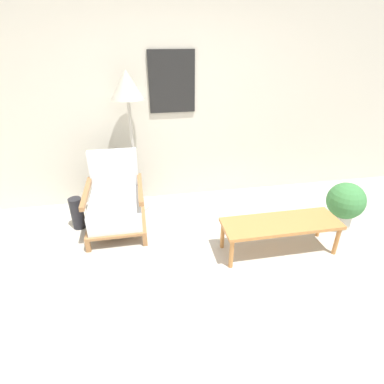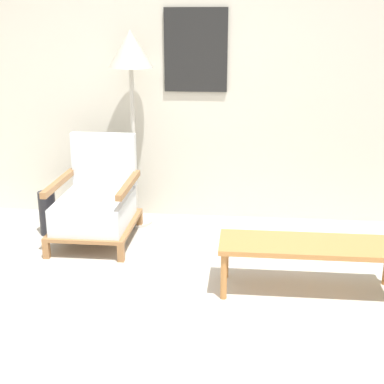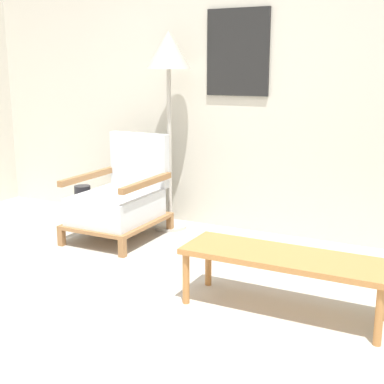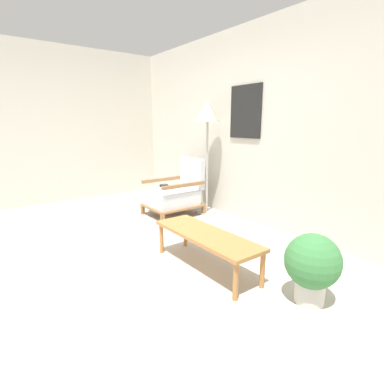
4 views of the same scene
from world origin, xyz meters
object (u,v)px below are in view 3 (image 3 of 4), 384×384
Objects in this scene: armchair at (120,200)px; coffee_table at (284,261)px; vase at (83,207)px; floor_lamp at (169,63)px.

armchair reaches higher than coffee_table.
vase reaches higher than coffee_table.
vase is (-2.15, 0.85, -0.13)m from coffee_table.
armchair is 1.86m from coffee_table.
coffee_table is (1.44, -1.19, -1.15)m from floor_lamp.
floor_lamp is 2.20m from coffee_table.
floor_lamp is at bearing 26.24° from vase.
armchair is 0.71× the size of coffee_table.
floor_lamp is 1.42× the size of coffee_table.
coffee_table is 2.32m from vase.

